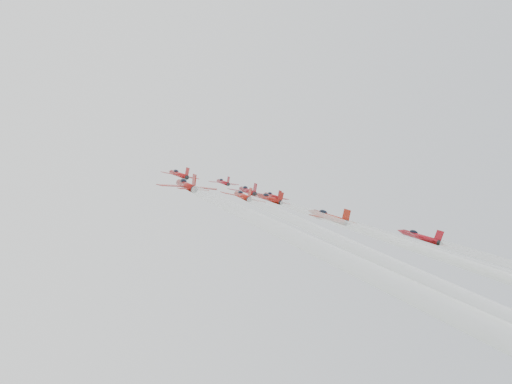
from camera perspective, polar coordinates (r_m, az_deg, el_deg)
name	(u,v)px	position (r m, az deg, el deg)	size (l,w,h in m)	color
jet_lead	(223,182)	(155.71, -3.33, 1.00)	(8.65, 11.01, 7.23)	maroon
jet_row2_left	(179,174)	(135.21, -7.74, 1.78)	(9.52, 12.12, 7.95)	#A00F10
jet_row2_center	(247,191)	(136.84, -0.88, 0.13)	(10.47, 13.32, 8.74)	maroon
jet_row2_right	(272,196)	(144.15, 1.63, -0.39)	(8.45, 10.76, 7.06)	maroon
jet_center	(399,243)	(85.73, 14.11, -4.99)	(9.38, 87.45, 54.23)	maroon
jet_rear_farleft	(347,255)	(50.53, 9.06, -6.22)	(10.28, 95.90, 59.47)	maroon
jet_rear_left	(378,246)	(68.99, 12.06, -5.35)	(8.90, 82.97, 51.46)	#AE1A10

